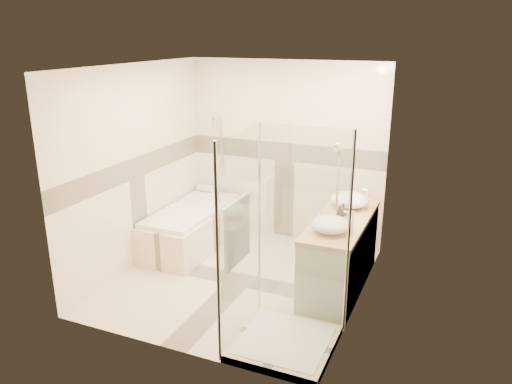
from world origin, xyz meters
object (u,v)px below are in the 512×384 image
at_px(vanity, 340,253).
at_px(vessel_sink_far, 331,224).
at_px(vessel_sink_near, 349,200).
at_px(amenity_bottle_a, 340,212).
at_px(bathtub, 192,225).
at_px(amenity_bottle_b, 343,209).
at_px(shower_enclosure, 277,293).

height_order(vanity, vessel_sink_far, vessel_sink_far).
distance_m(vessel_sink_near, vessel_sink_far, 0.85).
height_order(vessel_sink_far, amenity_bottle_a, amenity_bottle_a).
xyz_separation_m(vanity, vessel_sink_far, (-0.02, -0.42, 0.51)).
relative_size(bathtub, amenity_bottle_b, 12.38).
xyz_separation_m(bathtub, vessel_sink_near, (2.13, 0.08, 0.63)).
bearing_deg(vessel_sink_near, shower_enclosure, -99.12).
bearing_deg(amenity_bottle_b, amenity_bottle_a, -90.00).
distance_m(vessel_sink_far, amenity_bottle_b, 0.55).
xyz_separation_m(shower_enclosure, vessel_sink_far, (0.27, 0.85, 0.43)).
bearing_deg(amenity_bottle_a, shower_enclosure, -102.42).
xyz_separation_m(vessel_sink_far, amenity_bottle_a, (0.00, 0.39, 0.00)).
distance_m(vanity, shower_enclosure, 1.31).
bearing_deg(vessel_sink_near, vessel_sink_far, -90.00).
bearing_deg(bathtub, vessel_sink_far, -19.87).
bearing_deg(amenity_bottle_b, vanity, -81.02).
distance_m(vanity, amenity_bottle_a, 0.51).
xyz_separation_m(bathtub, shower_enclosure, (1.86, -1.62, 0.20)).
height_order(vanity, amenity_bottle_a, amenity_bottle_a).
bearing_deg(amenity_bottle_b, bathtub, 174.01).
distance_m(shower_enclosure, vessel_sink_near, 1.77).
bearing_deg(bathtub, vanity, -9.25).
height_order(amenity_bottle_a, amenity_bottle_b, amenity_bottle_a).
bearing_deg(shower_enclosure, vessel_sink_far, 72.22).
distance_m(bathtub, vessel_sink_near, 2.22).
xyz_separation_m(shower_enclosure, amenity_bottle_b, (0.27, 1.40, 0.41)).
height_order(vanity, shower_enclosure, shower_enclosure).
xyz_separation_m(bathtub, vessel_sink_far, (2.13, -0.77, 0.62)).
bearing_deg(vessel_sink_near, amenity_bottle_b, -90.00).
height_order(vessel_sink_near, amenity_bottle_a, vessel_sink_near).
bearing_deg(shower_enclosure, bathtub, 138.90).
height_order(bathtub, vanity, vanity).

